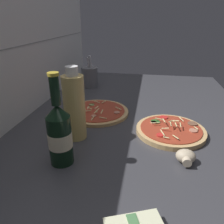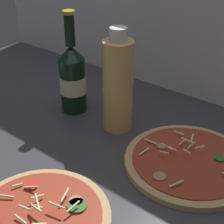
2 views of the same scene
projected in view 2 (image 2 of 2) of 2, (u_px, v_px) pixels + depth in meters
The scene contains 5 objects.
counter_slab at pixel (99, 197), 63.60cm from camera, with size 160.00×90.00×2.50cm.
pizza_near at pixel (39, 219), 56.03cm from camera, with size 23.91×23.91×5.12cm.
pizza_far at pixel (189, 162), 69.43cm from camera, with size 26.25×26.25×3.61cm.
beer_bottle at pixel (73, 78), 85.02cm from camera, with size 6.52×6.52×25.51cm.
oil_bottle at pixel (118, 85), 76.80cm from camera, with size 6.96×6.96×24.06cm.
Camera 2 is at (31.48, -35.12, 46.80)cm, focal length 55.00 mm.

